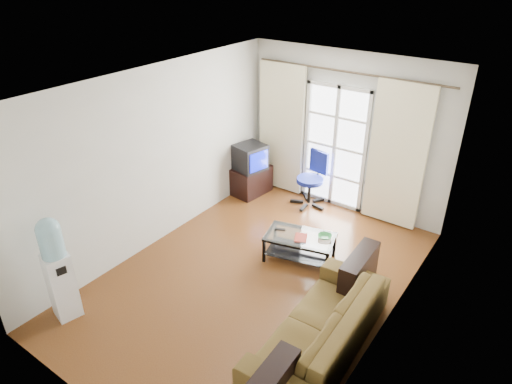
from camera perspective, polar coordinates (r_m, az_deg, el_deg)
floor at (r=6.50m, az=-0.03°, el=-10.59°), size 5.20×5.20×0.00m
ceiling at (r=5.26m, az=-0.04°, el=13.08°), size 5.20×5.20×0.00m
wall_back at (r=7.83m, az=11.16°, el=7.27°), size 3.60×0.02×2.70m
wall_front at (r=4.29m, az=-21.26°, el=-13.45°), size 3.60×0.02×2.70m
wall_left at (r=6.85m, az=-12.42°, el=4.08°), size 0.02×5.20×2.70m
wall_right at (r=5.07m, az=16.84°, el=-5.57°), size 0.02×5.20×2.70m
french_door at (r=7.94m, az=9.83°, el=5.55°), size 1.16×0.06×2.15m
curtain_rod at (r=7.45m, az=11.56°, el=14.48°), size 3.30×0.04×0.04m
curtain_left at (r=8.31m, az=3.18°, el=7.88°), size 0.90×0.07×2.35m
curtain_right at (r=7.48m, az=17.23°, el=4.26°), size 0.90×0.07×2.35m
radiator at (r=7.91m, az=15.39°, el=-1.19°), size 0.64×0.12×0.64m
sofa at (r=5.39m, az=8.04°, el=-16.23°), size 2.25×1.01×0.64m
coffee_table at (r=6.72m, az=5.49°, el=-6.51°), size 1.10×0.79×0.40m
bowl at (r=6.63m, az=8.60°, el=-5.53°), size 0.35×0.35×0.05m
book at (r=6.59m, az=4.86°, el=-5.66°), size 0.36×0.37×0.02m
remote at (r=6.76m, az=3.04°, el=-4.68°), size 0.16×0.10×0.02m
tv_stand at (r=8.50m, az=-0.60°, el=1.49°), size 0.55×0.75×0.52m
crt_tv at (r=8.26m, az=-0.83°, el=4.41°), size 0.60×0.60×0.47m
task_chair at (r=8.17m, az=6.84°, el=0.34°), size 0.79×0.79×0.97m
water_cooler at (r=5.96m, az=-23.59°, el=-8.58°), size 0.34×0.34×1.40m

